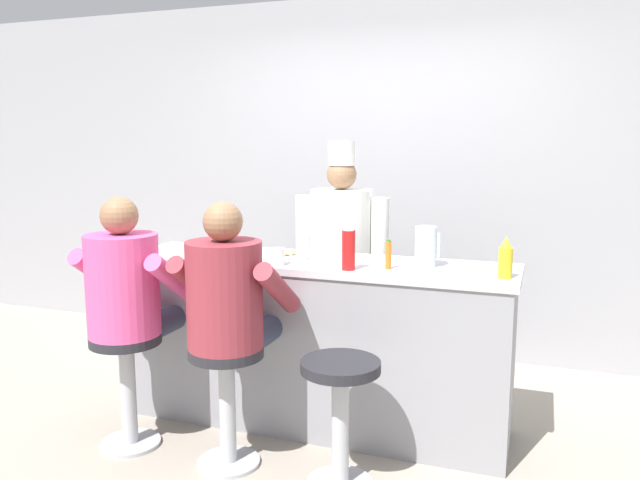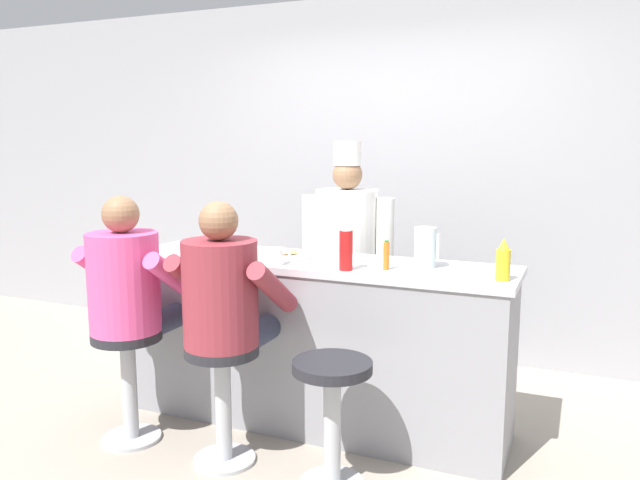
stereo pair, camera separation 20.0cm
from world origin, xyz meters
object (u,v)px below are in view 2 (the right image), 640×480
Objects in this scene: ketchup_bottle_red at (346,247)px; cook_in_whites_near at (347,254)px; coffee_mug_white at (277,256)px; diner_seated_pink at (128,292)px; cereal_bowl at (214,247)px; water_pitcher_clear at (425,247)px; empty_stool_round at (332,403)px; diner_seated_maroon at (224,304)px; breakfast_plate at (288,255)px; mustard_bottle_yellow at (503,261)px; hot_sauce_bottle_orange at (386,256)px.

ketchup_bottle_red is 0.16× the size of cook_in_whites_near.
diner_seated_pink is at bearing -152.23° from coffee_mug_white.
cook_in_whites_near is (0.62, 0.62, -0.10)m from cereal_bowl.
empty_stool_round is (-0.27, -0.64, -0.65)m from water_pitcher_clear.
ketchup_bottle_red reaches higher than empty_stool_round.
cook_in_whites_near is at bearing 83.65° from coffee_mug_white.
diner_seated_maroon is (0.60, -0.00, -0.00)m from diner_seated_pink.
cereal_bowl is 0.62m from diner_seated_pink.
diner_seated_maroon is at bearing -96.79° from breakfast_plate.
coffee_mug_white is 0.08× the size of cook_in_whites_near.
water_pitcher_clear is 1.58× the size of cereal_bowl.
mustard_bottle_yellow is 0.15× the size of diner_seated_pink.
water_pitcher_clear reaches higher than coffee_mug_white.
breakfast_plate is 2.02× the size of coffee_mug_white.
coffee_mug_white reaches higher than breakfast_plate.
hot_sauce_bottle_orange is at bearing 9.58° from coffee_mug_white.
water_pitcher_clear reaches higher than mustard_bottle_yellow.
water_pitcher_clear reaches higher than breakfast_plate.
empty_stool_round is 1.37m from cook_in_whites_near.
cook_in_whites_near reaches higher than coffee_mug_white.
ketchup_bottle_red is 0.99× the size of breakfast_plate.
hot_sauce_bottle_orange reaches higher than breakfast_plate.
hot_sauce_bottle_orange is 0.59m from coffee_mug_white.
mustard_bottle_yellow is 1.94m from diner_seated_pink.
diner_seated_pink is 1.00× the size of diner_seated_maroon.
diner_seated_pink reaches higher than hot_sauce_bottle_orange.
diner_seated_pink is at bearing -166.48° from mustard_bottle_yellow.
ketchup_bottle_red is 0.89m from cook_in_whites_near.
cook_in_whites_near reaches higher than breakfast_plate.
water_pitcher_clear is 1.63× the size of coffee_mug_white.
empty_stool_round is at bearing -49.25° from breakfast_plate.
cereal_bowl is at bearing 176.07° from mustard_bottle_yellow.
diner_seated_maroon reaches higher than cereal_bowl.
cook_in_whites_near is (-1.08, 0.74, -0.17)m from mustard_bottle_yellow.
coffee_mug_white is 0.87m from empty_stool_round.
ketchup_bottle_red reaches higher than mustard_bottle_yellow.
cook_in_whites_near reaches higher than water_pitcher_clear.
water_pitcher_clear is at bearing 159.44° from mustard_bottle_yellow.
cook_in_whites_near reaches higher than cereal_bowl.
mustard_bottle_yellow is at bearing 13.52° from diner_seated_pink.
coffee_mug_white is (-0.75, -0.24, -0.06)m from water_pitcher_clear.
diner_seated_pink reaches higher than water_pitcher_clear.
diner_seated_pink is (-1.10, -0.38, -0.26)m from ketchup_bottle_red.
ketchup_bottle_red is 0.42× the size of empty_stool_round.
cereal_bowl is 0.89m from cook_in_whites_near.
water_pitcher_clear reaches higher than empty_stool_round.
water_pitcher_clear is at bearing 38.97° from hot_sauce_bottle_orange.
breakfast_plate is 0.43× the size of empty_stool_round.
water_pitcher_clear reaches higher than cereal_bowl.
mustard_bottle_yellow is 0.15× the size of diner_seated_maroon.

